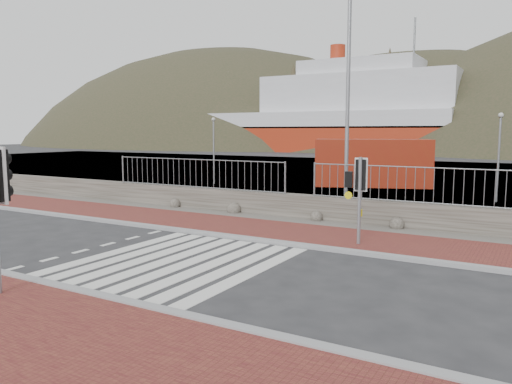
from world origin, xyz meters
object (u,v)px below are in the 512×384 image
Objects in this scene: streetlight at (351,94)px; shipping_container at (372,163)px; traffic_signal_far at (359,182)px; ferry at (321,119)px.

streetlight reaches higher than shipping_container.
streetlight reaches higher than traffic_signal_far.
streetlight is (26.26, -59.83, -0.75)m from ferry.
ferry is 19.57× the size of traffic_signal_far.
shipping_container is (23.49, -48.00, -3.96)m from ferry.
streetlight is at bearing -66.31° from ferry.
shipping_container is (-2.76, 11.83, -3.21)m from streetlight.
traffic_signal_far is (28.01, -63.99, -3.51)m from ferry.
shipping_container is at bearing -63.92° from ferry.
shipping_container reaches higher than traffic_signal_far.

